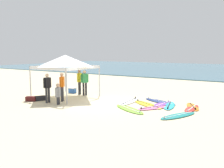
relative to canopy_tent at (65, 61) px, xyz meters
name	(u,v)px	position (x,y,z in m)	size (l,w,h in m)	color
ground_plane	(98,103)	(2.89, -0.35, -2.39)	(80.00, 80.00, 0.00)	beige
sea	(212,69)	(2.89, 31.86, -2.34)	(80.00, 36.00, 0.10)	teal
canopy_tent	(65,61)	(0.00, 0.00, 0.00)	(3.26, 3.26, 2.75)	#B7B7BC
surfboard_teal	(178,116)	(7.76, -0.77, -2.35)	(1.40, 2.29, 0.19)	#19847F
surfboard_lime	(129,109)	(5.25, -0.88, -2.35)	(2.37, 1.70, 0.19)	#7AD12D
surfboard_pink	(156,107)	(6.23, 0.23, -2.35)	(1.64, 2.35, 0.19)	pink
surfboard_orange	(193,107)	(7.82, 1.47, -2.35)	(1.29, 1.94, 0.19)	orange
surfboard_white	(129,101)	(4.30, 0.80, -2.35)	(0.89, 2.48, 0.19)	white
surfboard_navy	(160,101)	(5.81, 1.81, -2.35)	(2.43, 1.53, 0.19)	navy
surfboard_red	(192,108)	(7.89, 1.02, -2.35)	(0.56, 1.95, 0.19)	red
surfboard_cyan	(169,105)	(6.67, 1.05, -2.35)	(1.13, 2.24, 0.19)	#23B2CC
surfboard_yellow	(147,104)	(5.54, 0.66, -2.35)	(2.44, 1.83, 0.19)	yellow
surfboard_purple	(161,105)	(6.21, 0.94, -2.35)	(0.84, 2.51, 0.19)	purple
person_yellow	(79,80)	(0.12, 1.21, -1.40)	(0.33, 0.52, 1.71)	#2D2D33
person_black	(47,86)	(0.43, -1.96, -1.40)	(0.24, 0.55, 1.71)	#2D2D33
person_green	(85,81)	(0.68, 1.10, -1.40)	(0.37, 0.49, 1.71)	black
person_orange	(62,85)	(0.83, -1.18, -1.40)	(0.37, 0.48, 1.71)	#2D2D33
person_grey	(58,93)	(1.28, -1.97, -1.73)	(0.36, 0.49, 1.20)	#2D2D33
gear_bag_near_tent	(41,98)	(-0.44, -1.76, -2.25)	(0.60, 0.32, 0.28)	#232328
gear_bag_by_pole	(31,99)	(-0.78, -2.19, -2.25)	(0.60, 0.32, 0.28)	#4C1919
cooler_box	(72,90)	(-0.67, 1.34, -2.19)	(0.50, 0.36, 0.39)	#2D60B7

